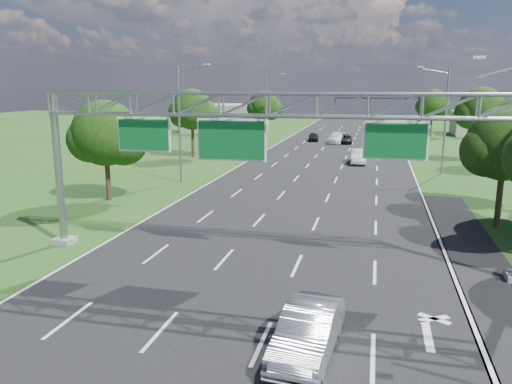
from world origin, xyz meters
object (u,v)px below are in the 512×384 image
(sign_gantry, at_px, (270,118))
(traffic_signal, at_px, (394,108))
(box_truck, at_px, (395,130))
(silver_sedan, at_px, (308,331))

(sign_gantry, height_order, traffic_signal, sign_gantry)
(traffic_signal, distance_m, box_truck, 5.96)
(sign_gantry, xyz_separation_m, silver_sedan, (3.04, -8.21, -6.12))
(sign_gantry, xyz_separation_m, box_truck, (7.67, 57.82, -5.20))
(silver_sedan, bearing_deg, box_truck, 91.23)
(traffic_signal, height_order, box_truck, traffic_signal)
(traffic_signal, distance_m, silver_sedan, 61.51)
(traffic_signal, xyz_separation_m, box_truck, (0.52, 4.82, -3.48))
(traffic_signal, xyz_separation_m, silver_sedan, (-4.11, -61.21, -4.40))
(box_truck, bearing_deg, sign_gantry, -92.85)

